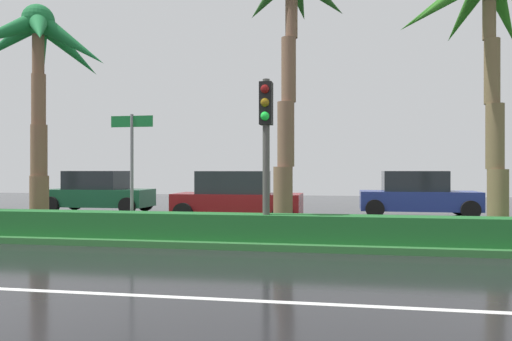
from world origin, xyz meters
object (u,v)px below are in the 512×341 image
(car_in_traffic_third, at_px, (237,197))
(street_name_sign, at_px, (132,157))
(car_in_traffic_second, at_px, (98,192))
(palm_tree_centre_right, at_px, (490,12))
(traffic_signal_median_right, at_px, (266,129))
(palm_tree_centre_left, at_px, (39,56))
(car_in_traffic_fourth, at_px, (417,195))
(palm_tree_centre, at_px, (291,8))

(car_in_traffic_third, bearing_deg, street_name_sign, -108.35)
(street_name_sign, bearing_deg, car_in_traffic_second, 122.93)
(palm_tree_centre_right, height_order, traffic_signal_median_right, palm_tree_centre_right)
(palm_tree_centre_left, relative_size, palm_tree_centre_right, 0.90)
(palm_tree_centre_left, bearing_deg, car_in_traffic_third, 36.42)
(palm_tree_centre_left, relative_size, car_in_traffic_second, 1.47)
(palm_tree_centre_left, xyz_separation_m, car_in_traffic_third, (4.97, 3.67, -4.19))
(palm_tree_centre_left, xyz_separation_m, car_in_traffic_second, (-1.57, 6.44, -4.19))
(car_in_traffic_fourth, bearing_deg, palm_tree_centre_left, -149.34)
(traffic_signal_median_right, bearing_deg, palm_tree_centre, 80.13)
(palm_tree_centre, relative_size, car_in_traffic_third, 1.70)
(palm_tree_centre_left, bearing_deg, car_in_traffic_fourth, 30.66)
(palm_tree_centre_left, xyz_separation_m, palm_tree_centre_right, (12.18, 0.46, 0.70))
(car_in_traffic_third, bearing_deg, car_in_traffic_second, 157.05)
(car_in_traffic_second, bearing_deg, traffic_signal_median_right, -44.39)
(palm_tree_centre_left, xyz_separation_m, traffic_signal_median_right, (6.86, -1.82, -2.35))
(street_name_sign, relative_size, car_in_traffic_fourth, 0.70)
(palm_tree_centre, bearing_deg, palm_tree_centre_left, -178.85)
(palm_tree_centre, height_order, car_in_traffic_third, palm_tree_centre)
(street_name_sign, xyz_separation_m, car_in_traffic_fourth, (7.92, 7.87, -1.25))
(palm_tree_centre_right, bearing_deg, palm_tree_centre_left, -177.83)
(traffic_signal_median_right, relative_size, car_in_traffic_third, 0.85)
(palm_tree_centre_right, xyz_separation_m, car_in_traffic_fourth, (-0.90, 6.23, -4.89))
(palm_tree_centre, xyz_separation_m, street_name_sign, (-3.84, -1.32, -3.92))
(car_in_traffic_third, bearing_deg, palm_tree_centre_right, -23.96)
(car_in_traffic_second, bearing_deg, palm_tree_centre_left, -76.31)
(palm_tree_centre, height_order, street_name_sign, palm_tree_centre)
(palm_tree_centre_left, xyz_separation_m, street_name_sign, (3.36, -1.18, -2.94))
(palm_tree_centre, height_order, traffic_signal_median_right, palm_tree_centre)
(car_in_traffic_third, bearing_deg, palm_tree_centre_left, -143.58)
(palm_tree_centre_right, bearing_deg, street_name_sign, -169.47)
(street_name_sign, xyz_separation_m, car_in_traffic_second, (-4.93, 7.61, -1.25))
(car_in_traffic_fourth, bearing_deg, palm_tree_centre, -121.93)
(palm_tree_centre_right, distance_m, street_name_sign, 9.68)
(palm_tree_centre_right, xyz_separation_m, traffic_signal_median_right, (-5.32, -2.28, -3.05))
(palm_tree_centre_left, bearing_deg, car_in_traffic_second, 103.69)
(palm_tree_centre_left, height_order, street_name_sign, palm_tree_centre_left)
(car_in_traffic_third, bearing_deg, palm_tree_centre, -57.64)
(palm_tree_centre, xyz_separation_m, car_in_traffic_second, (-8.77, 6.29, -5.18))
(traffic_signal_median_right, bearing_deg, street_name_sign, 169.64)
(palm_tree_centre, bearing_deg, car_in_traffic_third, 122.36)
(palm_tree_centre_left, bearing_deg, street_name_sign, -19.29)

